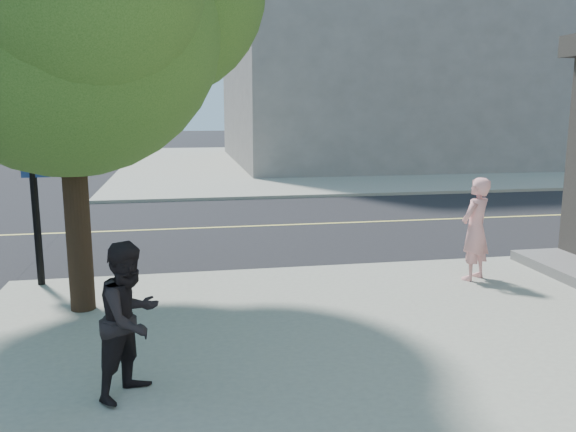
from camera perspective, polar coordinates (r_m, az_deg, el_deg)
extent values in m
plane|color=black|center=(11.08, -20.57, -6.31)|extent=(140.00, 140.00, 0.00)
cube|color=black|center=(15.39, -17.71, -1.49)|extent=(140.00, 9.00, 0.01)
cube|color=gray|center=(34.08, 9.37, 5.34)|extent=(29.00, 25.00, 0.12)
cube|color=slate|center=(34.82, 10.26, 17.06)|extent=(18.00, 16.00, 14.00)
imported|color=pink|center=(10.58, 17.88, -1.22)|extent=(0.78, 0.72, 1.80)
imported|color=black|center=(6.30, -15.18, -9.72)|extent=(0.98, 1.01, 1.64)
cylinder|color=black|center=(8.94, -20.09, 2.37)|extent=(0.36, 0.36, 3.59)
sphere|color=#3C6121|center=(8.94, -21.10, 17.70)|extent=(4.38, 4.38, 4.38)
cylinder|color=black|center=(10.46, -23.81, 4.99)|extent=(0.12, 0.12, 4.22)
cube|color=white|center=(10.40, -23.77, 7.74)|extent=(0.55, 0.04, 0.20)
cube|color=navy|center=(10.43, -23.57, 4.99)|extent=(0.45, 0.04, 0.55)
imported|color=black|center=(10.44, -24.35, 12.14)|extent=(0.16, 0.20, 1.01)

